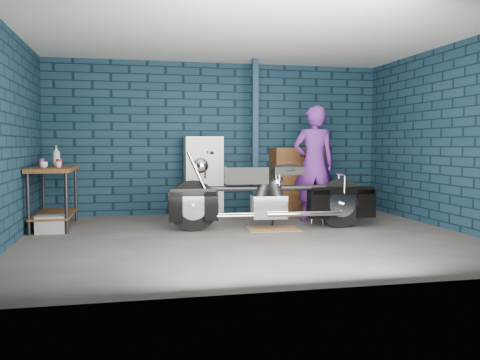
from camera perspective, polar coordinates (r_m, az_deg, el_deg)
The scene contains 16 objects.
ground at distance 6.84m, azimuth 1.10°, elevation -6.46°, with size 6.00×6.00×0.00m, color #514F4C.
room_walls at distance 7.30m, azimuth 0.11°, elevation 9.19°, with size 6.02×5.01×2.71m.
support_post at distance 8.76m, azimuth 1.69°, elevation 4.70°, with size 0.10×0.10×2.70m, color #112638.
workbench at distance 8.10m, azimuth -20.16°, elevation -1.83°, with size 0.60×1.40×0.91m, color brown.
drip_mat at distance 7.52m, azimuth 3.74°, elevation -5.49°, with size 0.74×0.56×0.01m, color olive.
motorcycle at distance 7.45m, azimuth 3.76°, elevation -1.15°, with size 2.61×0.71×1.15m, color black, non-canonical shape.
person at distance 8.35m, azimuth 8.31°, elevation 1.83°, with size 0.68×0.45×1.87m, color #4F1D70.
storage_bin at distance 7.65m, azimuth -20.47°, elevation -4.68°, with size 0.39×0.28×0.25m, color gray.
locker at distance 8.88m, azimuth -4.14°, elevation 0.43°, with size 0.64×0.46×1.38m, color silver.
tool_chest at distance 9.28m, azimuth 6.37°, elevation -0.05°, with size 0.89×0.49×1.18m, color brown.
shop_stool at distance 8.02m, azimuth 8.96°, elevation -2.79°, with size 0.33×0.33×0.60m, color beige, non-canonical shape.
cup_a at distance 7.75m, azimuth -21.18°, elevation 1.59°, with size 0.11×0.11×0.09m, color beige.
cup_b at distance 7.83m, azimuth -19.70°, elevation 1.64°, with size 0.09×0.09×0.09m, color beige.
mug_purple at distance 8.15m, azimuth -21.39°, elevation 1.82°, with size 0.09×0.09×0.12m, color #671B6C.
mug_red at distance 8.20m, azimuth -19.64°, elevation 1.85°, with size 0.08×0.08×0.12m, color #A61618.
bottle at distance 8.47m, azimuth -19.93°, elevation 2.59°, with size 0.12×0.12×0.32m, color gray.
Camera 1 is at (-1.54, -6.55, 1.24)m, focal length 38.00 mm.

